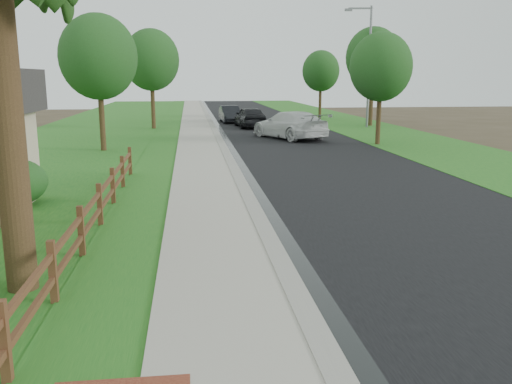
{
  "coord_description": "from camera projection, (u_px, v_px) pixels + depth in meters",
  "views": [
    {
      "loc": [
        -1.33,
        -5.88,
        3.67
      ],
      "look_at": [
        0.11,
        5.85,
        1.16
      ],
      "focal_mm": 38.0,
      "sensor_mm": 36.0,
      "label": 1
    }
  ],
  "objects": [
    {
      "name": "boulder",
      "position": [
        2.0,
        214.0,
        13.41
      ],
      "size": [
        1.15,
        0.91,
        0.72
      ],
      "primitive_type": "ellipsoid",
      "rotation": [
        0.0,
        0.0,
        0.1
      ],
      "color": "brown",
      "rests_on": "ground"
    },
    {
      "name": "tree_mid_right",
      "position": [
        373.0,
        57.0,
        40.48
      ],
      "size": [
        4.07,
        4.07,
        7.37
      ],
      "color": "#362416",
      "rests_on": "ground"
    },
    {
      "name": "ranch_fence",
      "position": [
        91.0,
        214.0,
        12.29
      ],
      "size": [
        0.12,
        16.92,
        1.1
      ],
      "color": "#4F311A",
      "rests_on": "ground"
    },
    {
      "name": "grass_strip",
      "position": [
        170.0,
        127.0,
        40.27
      ],
      "size": [
        1.6,
        90.0,
        0.06
      ],
      "primitive_type": "cube",
      "color": "#195A1B",
      "rests_on": "ground"
    },
    {
      "name": "verge_far",
      "position": [
        356.0,
        125.0,
        41.97
      ],
      "size": [
        6.0,
        90.0,
        0.04
      ],
      "primitive_type": "cube",
      "color": "#195A1B",
      "rests_on": "ground"
    },
    {
      "name": "lawn_near",
      "position": [
        98.0,
        128.0,
        39.65
      ],
      "size": [
        9.0,
        90.0,
        0.04
      ],
      "primitive_type": "cube",
      "color": "#195A1B",
      "rests_on": "ground"
    },
    {
      "name": "tree_far_right",
      "position": [
        321.0,
        71.0,
        47.56
      ],
      "size": [
        3.25,
        3.25,
        6.0
      ],
      "color": "#362416",
      "rests_on": "ground"
    },
    {
      "name": "shrub_c",
      "position": [
        15.0,
        184.0,
        15.96
      ],
      "size": [
        1.77,
        1.77,
        1.16
      ],
      "primitive_type": "ellipsoid",
      "rotation": [
        0.0,
        0.0,
        -0.1
      ],
      "color": "#1E4117",
      "rests_on": "ground"
    },
    {
      "name": "white_suv",
      "position": [
        290.0,
        125.0,
        32.73
      ],
      "size": [
        4.48,
        6.14,
        1.65
      ],
      "primitive_type": "imported",
      "rotation": [
        0.0,
        0.0,
        3.57
      ],
      "color": "silver",
      "rests_on": "road"
    },
    {
      "name": "streetlight",
      "position": [
        367.0,
        60.0,
        39.2
      ],
      "size": [
        2.0,
        0.5,
        8.66
      ],
      "color": "slate",
      "rests_on": "ground"
    },
    {
      "name": "tree_near_right",
      "position": [
        381.0,
        67.0,
        29.16
      ],
      "size": [
        3.37,
        3.37,
        6.07
      ],
      "color": "#362416",
      "rests_on": "ground"
    },
    {
      "name": "sidewalk",
      "position": [
        195.0,
        127.0,
        40.49
      ],
      "size": [
        2.2,
        90.0,
        0.1
      ],
      "primitive_type": "cube",
      "color": "#A9A093",
      "rests_on": "ground"
    },
    {
      "name": "wet_gutter",
      "position": [
        217.0,
        127.0,
        40.69
      ],
      "size": [
        0.5,
        90.0,
        0.0
      ],
      "primitive_type": "cube",
      "color": "black",
      "rests_on": "road"
    },
    {
      "name": "ground",
      "position": [
        305.0,
        383.0,
        6.63
      ],
      "size": [
        120.0,
        120.0,
        0.0
      ],
      "primitive_type": "plane",
      "color": "#3A3120"
    },
    {
      "name": "dark_car_mid",
      "position": [
        250.0,
        117.0,
        40.02
      ],
      "size": [
        2.18,
        4.72,
        1.57
      ],
      "primitive_type": "imported",
      "rotation": [
        0.0,
        0.0,
        3.21
      ],
      "color": "black",
      "rests_on": "road"
    },
    {
      "name": "curb",
      "position": [
        213.0,
        126.0,
        40.64
      ],
      "size": [
        0.4,
        90.0,
        0.12
      ],
      "primitive_type": "cube",
      "color": "gray",
      "rests_on": "ground"
    },
    {
      "name": "dark_car_far",
      "position": [
        230.0,
        114.0,
        44.53
      ],
      "size": [
        1.67,
        4.19,
        1.35
      ],
      "primitive_type": "imported",
      "rotation": [
        0.0,
        0.0,
        0.06
      ],
      "color": "black",
      "rests_on": "road"
    },
    {
      "name": "shrub_d",
      "position": [
        11.0,
        182.0,
        15.61
      ],
      "size": [
        2.27,
        2.27,
        1.4
      ],
      "primitive_type": "ellipsoid",
      "rotation": [
        0.0,
        0.0,
        -0.11
      ],
      "color": "#1E4117",
      "rests_on": "ground"
    },
    {
      "name": "tree_near_left",
      "position": [
        98.0,
        57.0,
        26.51
      ],
      "size": [
        3.8,
        3.8,
        6.74
      ],
      "color": "#362416",
      "rests_on": "ground"
    },
    {
      "name": "tree_mid_left",
      "position": [
        151.0,
        60.0,
        38.18
      ],
      "size": [
        3.93,
        3.93,
        7.03
      ],
      "color": "#362416",
      "rests_on": "ground"
    },
    {
      "name": "road",
      "position": [
        268.0,
        126.0,
        41.15
      ],
      "size": [
        8.0,
        90.0,
        0.02
      ],
      "primitive_type": "cube",
      "color": "black",
      "rests_on": "ground"
    }
  ]
}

